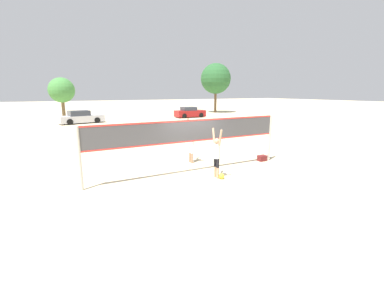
% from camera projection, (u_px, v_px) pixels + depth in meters
% --- Properties ---
extents(ground_plane, '(200.00, 200.00, 0.00)m').
position_uv_depth(ground_plane, '(192.00, 172.00, 11.22)').
color(ground_plane, beige).
extents(volleyball_net, '(8.99, 0.11, 2.31)m').
position_uv_depth(volleyball_net, '(192.00, 134.00, 10.88)').
color(volleyball_net, beige).
rests_on(volleyball_net, ground_plane).
extents(player_spiker, '(0.28, 0.69, 2.04)m').
position_uv_depth(player_spiker, '(217.00, 152.00, 10.32)').
color(player_spiker, tan).
rests_on(player_spiker, ground_plane).
extents(player_blocker, '(0.28, 0.71, 2.18)m').
position_uv_depth(player_blocker, '(191.00, 140.00, 12.56)').
color(player_blocker, tan).
rests_on(player_blocker, ground_plane).
extents(volleyball, '(0.22, 0.22, 0.22)m').
position_uv_depth(volleyball, '(222.00, 176.00, 10.37)').
color(volleyball, yellow).
rests_on(volleyball, ground_plane).
extents(gear_bag, '(0.41, 0.30, 0.29)m').
position_uv_depth(gear_bag, '(262.00, 158.00, 13.07)').
color(gear_bag, maroon).
rests_on(gear_bag, ground_plane).
extents(parked_car_near, '(4.13, 1.93, 1.43)m').
position_uv_depth(parked_car_near, '(190.00, 113.00, 35.33)').
color(parked_car_near, maroon).
rests_on(parked_car_near, ground_plane).
extents(parked_car_mid, '(4.89, 2.61, 1.42)m').
position_uv_depth(parked_car_mid, '(81.00, 118.00, 28.63)').
color(parked_car_mid, '#B7B7BC').
rests_on(parked_car_mid, ground_plane).
extents(tree_left_cluster, '(3.17, 3.17, 5.26)m').
position_uv_depth(tree_left_cluster, '(62.00, 90.00, 32.67)').
color(tree_left_cluster, brown).
rests_on(tree_left_cluster, ground_plane).
extents(tree_right_cluster, '(5.00, 5.00, 8.12)m').
position_uv_depth(tree_right_cluster, '(216.00, 79.00, 42.74)').
color(tree_right_cluster, brown).
rests_on(tree_right_cluster, ground_plane).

